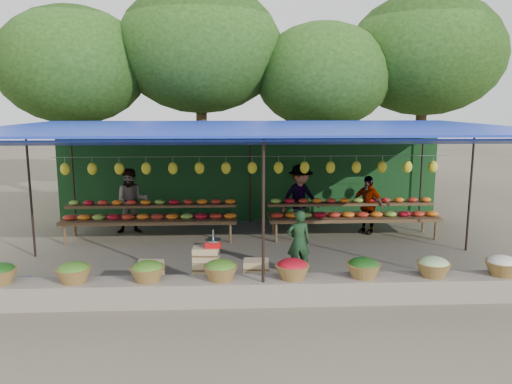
{
  "coord_description": "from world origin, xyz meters",
  "views": [
    {
      "loc": [
        -0.49,
        -10.68,
        3.29
      ],
      "look_at": [
        0.03,
        0.2,
        1.35
      ],
      "focal_mm": 35.0,
      "sensor_mm": 36.0,
      "label": 1
    }
  ],
  "objects_px": {
    "crate_counter": "(205,272)",
    "vendor_seated": "(299,242)",
    "blue_crate_front": "(13,291)",
    "weighing_scale": "(213,243)"
  },
  "relations": [
    {
      "from": "crate_counter",
      "to": "vendor_seated",
      "type": "bearing_deg",
      "value": 21.68
    },
    {
      "from": "crate_counter",
      "to": "blue_crate_front",
      "type": "height_order",
      "value": "crate_counter"
    },
    {
      "from": "weighing_scale",
      "to": "blue_crate_front",
      "type": "bearing_deg",
      "value": -172.57
    },
    {
      "from": "weighing_scale",
      "to": "vendor_seated",
      "type": "relative_size",
      "value": 0.25
    },
    {
      "from": "weighing_scale",
      "to": "blue_crate_front",
      "type": "relative_size",
      "value": 0.56
    },
    {
      "from": "crate_counter",
      "to": "weighing_scale",
      "type": "bearing_deg",
      "value": 0.0
    },
    {
      "from": "crate_counter",
      "to": "weighing_scale",
      "type": "distance_m",
      "value": 0.56
    },
    {
      "from": "crate_counter",
      "to": "weighing_scale",
      "type": "xyz_separation_m",
      "value": [
        0.16,
        0.0,
        0.54
      ]
    },
    {
      "from": "blue_crate_front",
      "to": "weighing_scale",
      "type": "bearing_deg",
      "value": -5.72
    },
    {
      "from": "vendor_seated",
      "to": "blue_crate_front",
      "type": "distance_m",
      "value": 5.14
    }
  ]
}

